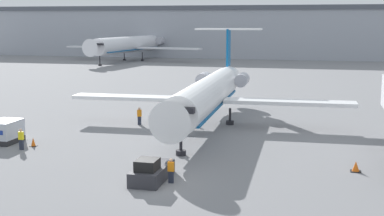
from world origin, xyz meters
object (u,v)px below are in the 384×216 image
traffic_cone_left (33,142)px  airplane_main (208,94)px  worker_near_tug (171,170)px  luggage_cart (5,132)px  worker_by_wing (139,116)px  pushback_tug (152,172)px  airplane_parked_far_left (131,44)px  traffic_cone_right (356,167)px  worker_on_apron (21,139)px

traffic_cone_left → airplane_main: bearing=44.6°
traffic_cone_left → worker_near_tug: bearing=-26.7°
luggage_cart → worker_by_wing: luggage_cart is taller
airplane_main → luggage_cart: bearing=-143.2°
pushback_tug → traffic_cone_left: bearing=151.7°
luggage_cart → airplane_main: bearing=36.8°
airplane_main → airplane_parked_far_left: 88.04m
pushback_tug → luggage_cart: size_ratio=1.50×
luggage_cart → traffic_cone_right: luggage_cart is taller
worker_on_apron → luggage_cart: bearing=144.7°
pushback_tug → worker_by_wing: (-7.07, 17.72, 0.34)m
traffic_cone_right → airplane_main: bearing=134.6°
luggage_cart → airplane_parked_far_left: 93.81m
traffic_cone_right → airplane_parked_far_left: airplane_parked_far_left is taller
pushback_tug → worker_on_apron: (-12.87, 5.51, 0.31)m
traffic_cone_left → luggage_cart: bearing=167.8°
traffic_cone_left → airplane_parked_far_left: 95.22m
pushback_tug → airplane_parked_far_left: size_ratio=0.11×
luggage_cart → worker_on_apron: 3.31m
pushback_tug → worker_on_apron: 14.00m
traffic_cone_left → pushback_tug: bearing=-28.3°
airplane_main → worker_near_tug: 19.34m
worker_by_wing → worker_on_apron: size_ratio=1.03×
worker_by_wing → airplane_parked_far_left: bearing=110.8°
pushback_tug → worker_near_tug: pushback_tug is taller
pushback_tug → worker_near_tug: size_ratio=2.70×
pushback_tug → traffic_cone_left: pushback_tug is taller
pushback_tug → traffic_cone_right: size_ratio=6.02×
luggage_cart → worker_on_apron: bearing=-35.3°
worker_near_tug → worker_by_wing: bearing=115.2°
pushback_tug → worker_by_wing: bearing=111.7°
airplane_main → worker_near_tug: airplane_main is taller
worker_near_tug → luggage_cart: bearing=155.7°
traffic_cone_left → airplane_parked_far_left: (-25.24, 91.73, 3.91)m
worker_on_apron → pushback_tug: bearing=-23.2°
worker_near_tug → traffic_cone_left: (-13.93, 7.01, -0.48)m
worker_near_tug → worker_by_wing: 19.86m
airplane_main → traffic_cone_right: (13.36, -13.54, -2.89)m
pushback_tug → traffic_cone_right: pushback_tug is taller
traffic_cone_left → traffic_cone_right: traffic_cone_left is taller
worker_by_wing → traffic_cone_left: (-5.48, -10.95, -0.57)m
luggage_cart → worker_by_wing: size_ratio=1.65×
worker_near_tug → traffic_cone_right: 12.98m
traffic_cone_left → traffic_cone_right: 25.68m
worker_near_tug → worker_on_apron: worker_on_apron is taller
luggage_cart → worker_near_tug: size_ratio=1.80×
worker_on_apron → traffic_cone_right: bearing=-0.4°
luggage_cart → worker_on_apron: (2.70, -1.91, -0.06)m
airplane_main → traffic_cone_left: (-12.28, -12.10, -2.88)m
worker_by_wing → airplane_parked_far_left: (-30.72, 80.78, 3.34)m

